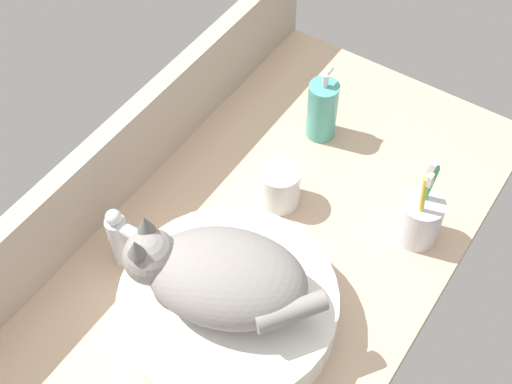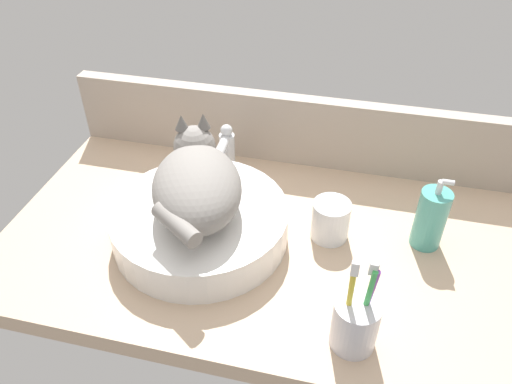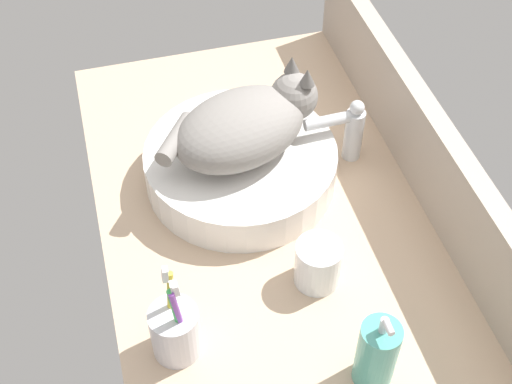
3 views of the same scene
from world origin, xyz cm
name	(u,v)px [view 1 (image 1 of 3)]	position (x,y,z in cm)	size (l,w,h in cm)	color
ground_plane	(260,256)	(0.00, 0.00, -2.00)	(110.60, 60.97, 4.00)	tan
backsplash_panel	(129,150)	(0.00, 28.69, 8.63)	(110.60, 3.60, 17.25)	#AD9E8E
sink_basin	(229,307)	(-14.17, -3.22, 3.70)	(35.38, 35.38, 7.40)	white
cat	(218,275)	(-14.73, -1.96, 13.16)	(24.70, 31.28, 14.00)	gray
faucet	(123,237)	(-14.76, 17.84, 7.30)	(3.60, 11.83, 13.60)	silver
soap_dispenser	(322,110)	(30.36, 5.61, 6.53)	(5.97, 5.97, 16.14)	teal
toothbrush_cup	(420,218)	(18.11, -21.51, 5.18)	(7.54, 7.54, 18.67)	silver
water_glass	(279,188)	(11.28, 3.27, 3.66)	(7.69, 7.69, 8.38)	white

